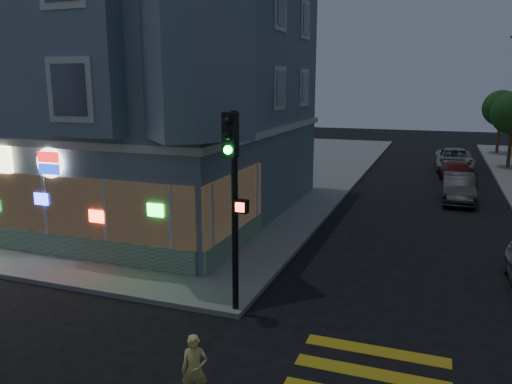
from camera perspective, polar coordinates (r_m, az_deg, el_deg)
The scene contains 9 objects.
ground at distance 13.06m, azimuth -18.22°, elevation -15.36°, with size 120.00×120.00×0.00m, color black.
sidewalk_nw at distance 38.65m, azimuth -12.99°, elevation 3.22°, with size 33.00×42.00×0.15m, color gray.
corner_building at distance 24.05m, azimuth -14.21°, elevation 11.63°, with size 14.60×14.60×11.40m.
street_tree_far at distance 47.21m, azimuth 26.22°, elevation 8.58°, with size 3.00×3.00×5.30m.
running_child at distance 9.96m, azimuth -7.02°, elevation -19.53°, with size 0.50×0.33×1.37m, color #F7F27E.
parked_car_b at distance 27.51m, azimuth 22.13°, elevation 0.42°, with size 1.52×4.34×1.43m, color #3B3D40.
parked_car_c at distance 32.64m, azimuth 22.00°, elevation 1.99°, with size 1.73×4.26×1.24m, color maroon.
parked_car_d at distance 37.76m, azimuth 21.73°, elevation 3.49°, with size 2.48×5.38×1.49m, color #ADB4B8.
traffic_signal at distance 12.26m, azimuth -2.63°, elevation 1.45°, with size 0.60×0.58×5.14m.
Camera 1 is at (7.48, -8.93, 5.91)m, focal length 35.00 mm.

